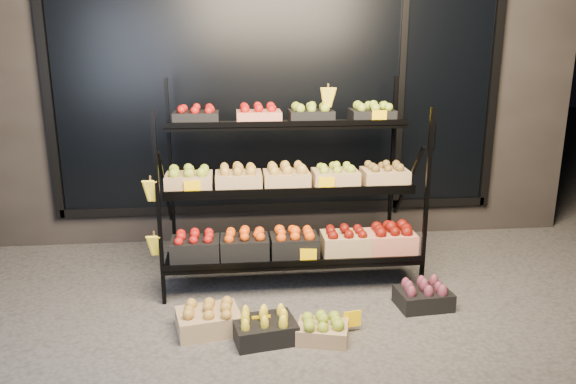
{
  "coord_description": "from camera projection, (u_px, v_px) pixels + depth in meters",
  "views": [
    {
      "loc": [
        -0.48,
        -3.87,
        1.99
      ],
      "look_at": [
        -0.02,
        0.55,
        0.77
      ],
      "focal_mm": 35.0,
      "sensor_mm": 36.0,
      "label": 1
    }
  ],
  "objects": [
    {
      "name": "floor_crate_left",
      "position": [
        208.0,
        318.0,
        3.93
      ],
      "size": [
        0.48,
        0.4,
        0.21
      ],
      "rotation": [
        0.0,
        0.0,
        0.2
      ],
      "color": "tan",
      "rests_on": "ground"
    },
    {
      "name": "tag_floor_b",
      "position": [
        352.0,
        324.0,
        3.92
      ],
      "size": [
        0.13,
        0.01,
        0.12
      ],
      "primitive_type": "cube",
      "color": "#FFC500",
      "rests_on": "ground"
    },
    {
      "name": "ground",
      "position": [
        298.0,
        308.0,
        4.29
      ],
      "size": [
        24.0,
        24.0,
        0.0
      ],
      "primitive_type": "plane",
      "color": "#514F4C",
      "rests_on": "ground"
    },
    {
      "name": "tag_floor_a",
      "position": [
        261.0,
        329.0,
        3.86
      ],
      "size": [
        0.13,
        0.01,
        0.12
      ],
      "primitive_type": "cube",
      "color": "#FFC500",
      "rests_on": "ground"
    },
    {
      "name": "display_rack",
      "position": [
        289.0,
        188.0,
        4.66
      ],
      "size": [
        2.18,
        1.02,
        1.71
      ],
      "color": "black",
      "rests_on": "ground"
    },
    {
      "name": "floor_crate_right",
      "position": [
        423.0,
        295.0,
        4.29
      ],
      "size": [
        0.42,
        0.33,
        0.2
      ],
      "rotation": [
        0.0,
        0.0,
        0.09
      ],
      "color": "black",
      "rests_on": "ground"
    },
    {
      "name": "floor_crate_midright",
      "position": [
        323.0,
        329.0,
        3.81
      ],
      "size": [
        0.39,
        0.33,
        0.18
      ],
      "rotation": [
        0.0,
        0.0,
        -0.27
      ],
      "color": "tan",
      "rests_on": "ground"
    },
    {
      "name": "building",
      "position": [
        271.0,
        61.0,
        6.31
      ],
      "size": [
        6.0,
        2.08,
        3.5
      ],
      "color": "#2D2826",
      "rests_on": "ground"
    },
    {
      "name": "floor_crate_midleft",
      "position": [
        265.0,
        327.0,
        3.81
      ],
      "size": [
        0.46,
        0.37,
        0.21
      ],
      "rotation": [
        0.0,
        0.0,
        0.18
      ],
      "color": "black",
      "rests_on": "ground"
    }
  ]
}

